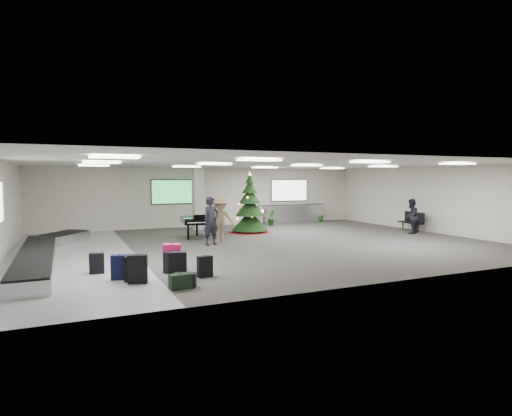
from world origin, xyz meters
name	(u,v)px	position (x,y,z in m)	size (l,w,h in m)	color
ground	(263,244)	(0.00, 0.00, 0.00)	(18.00, 18.00, 0.00)	#3B3836
room_envelope	(247,185)	(-0.38, 0.67, 2.33)	(18.02, 14.02, 3.21)	#BBB7AB
baggage_carousel	(43,253)	(-7.84, -0.08, 0.21)	(2.28, 9.71, 0.43)	silver
service_counter	(292,213)	(5.00, 6.65, 0.55)	(4.05, 0.65, 1.08)	silver
suitcase_0	(138,269)	(-5.56, -4.52, 0.36)	(0.52, 0.37, 0.74)	black
suitcase_1	(178,266)	(-4.54, -4.49, 0.35)	(0.50, 0.35, 0.73)	black
pink_suitcase	(172,257)	(-4.46, -3.45, 0.38)	(0.55, 0.39, 0.79)	#D21B5F
suitcase_3	(171,262)	(-4.54, -3.66, 0.29)	(0.45, 0.38, 0.60)	black
navy_suitcase	(120,267)	(-5.93, -3.93, 0.32)	(0.47, 0.34, 0.66)	black
suitcase_5	(134,269)	(-5.63, -4.31, 0.32)	(0.49, 0.38, 0.67)	black
green_duffel	(181,281)	(-4.72, -5.48, 0.18)	(0.55, 0.31, 0.37)	black
suitcase_7	(205,266)	(-3.83, -4.54, 0.28)	(0.40, 0.24, 0.58)	black
suitcase_8	(97,263)	(-6.42, -2.95, 0.28)	(0.41, 0.26, 0.59)	black
black_duffel	(185,280)	(-4.59, -5.37, 0.17)	(0.59, 0.48, 0.35)	black
christmas_tree	(250,212)	(0.96, 3.51, 1.01)	(2.06, 2.06, 2.94)	maroon
grand_piano	(199,220)	(-1.78, 2.79, 0.76)	(1.68, 2.04, 1.07)	black
bench	(412,220)	(8.60, 0.81, 0.53)	(0.67, 1.53, 0.94)	black
traveler_a	(211,221)	(-1.97, 0.55, 0.95)	(0.69, 0.45, 1.90)	black
traveler_b	(220,220)	(-1.35, 1.23, 0.92)	(1.19, 0.68, 1.84)	#846C52
traveler_bench	(411,216)	(7.73, -0.02, 0.82)	(0.80, 0.62, 1.64)	black
potted_plant_left	(271,218)	(3.24, 5.82, 0.43)	(0.47, 0.38, 0.86)	#143F15
potted_plant_right	(319,214)	(6.81, 6.48, 0.46)	(0.52, 0.52, 0.92)	#143F15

